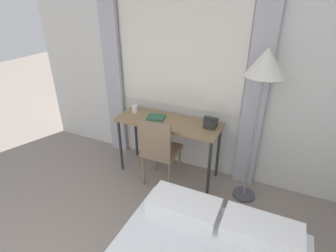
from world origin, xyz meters
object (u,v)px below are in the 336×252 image
object	(u,v)px
standing_lamp	(265,72)
mug	(135,109)
desk	(168,126)
book	(156,117)
desk_chair	(159,148)
telephone	(211,123)

from	to	relation	value
standing_lamp	mug	size ratio (longest dim) A/B	18.67
desk	standing_lamp	size ratio (longest dim) A/B	0.74
book	standing_lamp	bearing A→B (deg)	-1.39
desk_chair	book	size ratio (longest dim) A/B	3.68
standing_lamp	telephone	xyz separation A→B (m)	(-0.49, 0.08, -0.66)
desk	mug	distance (m)	0.50
desk_chair	standing_lamp	bearing A→B (deg)	9.91
standing_lamp	book	xyz separation A→B (m)	(-1.16, 0.03, -0.70)
desk_chair	desk	bearing A→B (deg)	86.88
telephone	desk_chair	bearing A→B (deg)	-150.65
telephone	book	world-z (taller)	telephone
desk_chair	telephone	xyz separation A→B (m)	(0.51, 0.29, 0.31)
telephone	mug	size ratio (longest dim) A/B	1.75
mug	book	bearing A→B (deg)	-8.28
desk_chair	standing_lamp	xyz separation A→B (m)	(1.00, 0.21, 0.98)
book	mug	xyz separation A→B (m)	(-0.32, 0.05, 0.03)
telephone	mug	world-z (taller)	telephone
telephone	book	distance (m)	0.68
desk	standing_lamp	distance (m)	1.27
desk	book	xyz separation A→B (m)	(-0.16, -0.01, 0.09)
standing_lamp	desk	bearing A→B (deg)	177.97
telephone	desk	bearing A→B (deg)	-174.99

